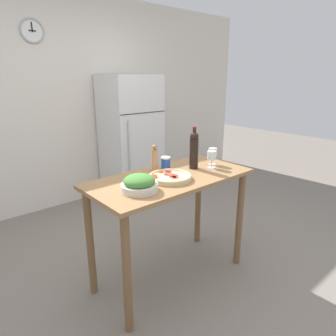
# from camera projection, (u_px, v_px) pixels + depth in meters

# --- Properties ---
(ground_plane) EXTENTS (14.00, 14.00, 0.00)m
(ground_plane) POSITION_uv_depth(u_px,v_px,m) (170.00, 276.00, 2.54)
(ground_plane) COLOR slate
(wall_back) EXTENTS (6.40, 0.08, 2.60)m
(wall_back) POSITION_uv_depth(u_px,v_px,m) (58.00, 103.00, 3.66)
(wall_back) COLOR silver
(wall_back) RESTS_ON ground_plane
(refrigerator) EXTENTS (0.70, 0.63, 1.64)m
(refrigerator) POSITION_uv_depth(u_px,v_px,m) (131.00, 138.00, 4.06)
(refrigerator) COLOR silver
(refrigerator) RESTS_ON ground_plane
(prep_counter) EXTENTS (1.28, 0.61, 0.89)m
(prep_counter) POSITION_uv_depth(u_px,v_px,m) (171.00, 195.00, 2.32)
(prep_counter) COLOR olive
(prep_counter) RESTS_ON ground_plane
(wine_bottle) EXTENTS (0.07, 0.07, 0.35)m
(wine_bottle) POSITION_uv_depth(u_px,v_px,m) (194.00, 149.00, 2.43)
(wine_bottle) COLOR black
(wine_bottle) RESTS_ON prep_counter
(wine_glass_near) EXTENTS (0.07, 0.07, 0.14)m
(wine_glass_near) POSITION_uv_depth(u_px,v_px,m) (212.00, 156.00, 2.46)
(wine_glass_near) COLOR silver
(wine_glass_near) RESTS_ON prep_counter
(wine_glass_far) EXTENTS (0.07, 0.07, 0.14)m
(wine_glass_far) POSITION_uv_depth(u_px,v_px,m) (213.00, 153.00, 2.56)
(wine_glass_far) COLOR silver
(wine_glass_far) RESTS_ON prep_counter
(pepper_mill) EXTENTS (0.05, 0.05, 0.22)m
(pepper_mill) POSITION_uv_depth(u_px,v_px,m) (155.00, 159.00, 2.36)
(pepper_mill) COLOR #AD7F51
(pepper_mill) RESTS_ON prep_counter
(salad_bowl) EXTENTS (0.25, 0.25, 0.11)m
(salad_bowl) POSITION_uv_depth(u_px,v_px,m) (139.00, 184.00, 1.98)
(salad_bowl) COLOR silver
(salad_bowl) RESTS_ON prep_counter
(homemade_pizza) EXTENTS (0.32, 0.32, 0.04)m
(homemade_pizza) POSITION_uv_depth(u_px,v_px,m) (170.00, 177.00, 2.21)
(homemade_pizza) COLOR #DBC189
(homemade_pizza) RESTS_ON prep_counter
(salt_canister) EXTENTS (0.08, 0.08, 0.11)m
(salt_canister) POSITION_uv_depth(u_px,v_px,m) (166.00, 163.00, 2.42)
(salt_canister) COLOR #284CA3
(salt_canister) RESTS_ON prep_counter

